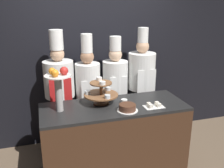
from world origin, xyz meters
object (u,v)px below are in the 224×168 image
(fruit_pedestal, at_px, (58,83))
(chef_center_left, at_px, (88,91))
(cake_round, at_px, (127,108))
(tiered_stand, at_px, (101,92))
(cup_white, at_px, (124,101))
(chef_center_right, at_px, (115,88))
(cake_square_tray, at_px, (154,106))
(chef_left, at_px, (60,91))
(chef_right, at_px, (141,83))

(fruit_pedestal, xyz_separation_m, chef_center_left, (0.45, 0.61, -0.34))
(fruit_pedestal, bearing_deg, cake_round, -16.16)
(tiered_stand, relative_size, fruit_pedestal, 0.81)
(cup_white, bearing_deg, chef_center_right, 83.77)
(cake_square_tray, xyz_separation_m, chef_left, (-1.06, 0.82, 0.01))
(chef_center_right, bearing_deg, cake_square_tray, -73.53)
(tiered_stand, height_order, cup_white, tiered_stand)
(fruit_pedestal, xyz_separation_m, chef_left, (0.05, 0.61, -0.31))
(chef_center_right, relative_size, chef_right, 0.94)
(chef_right, bearing_deg, cake_square_tray, -102.16)
(cake_round, height_order, chef_center_right, chef_center_right)
(chef_center_right, bearing_deg, chef_left, 180.00)
(cake_round, distance_m, cake_square_tray, 0.35)
(cake_round, xyz_separation_m, chef_left, (-0.71, 0.83, -0.01))
(cake_square_tray, relative_size, chef_right, 0.13)
(cake_round, relative_size, chef_center_left, 0.14)
(chef_left, bearing_deg, cake_square_tray, -37.74)
(tiered_stand, bearing_deg, cake_square_tray, -26.76)
(cake_square_tray, height_order, chef_center_right, chef_center_right)
(cake_square_tray, relative_size, chef_left, 0.13)
(fruit_pedestal, height_order, chef_center_left, chef_center_left)
(tiered_stand, bearing_deg, chef_left, 131.92)
(tiered_stand, relative_size, cup_white, 5.45)
(fruit_pedestal, xyz_separation_m, chef_right, (1.28, 0.61, -0.30))
(chef_left, bearing_deg, tiered_stand, -48.08)
(cake_round, xyz_separation_m, chef_center_left, (-0.30, 0.83, -0.04))
(chef_left, relative_size, chef_center_left, 1.04)
(cup_white, height_order, chef_left, chef_left)
(fruit_pedestal, distance_m, chef_right, 1.45)
(cake_round, bearing_deg, tiered_stand, 127.71)
(chef_center_left, distance_m, chef_center_right, 0.41)
(chef_center_left, bearing_deg, tiered_stand, -83.02)
(cup_white, relative_size, chef_center_left, 0.04)
(chef_left, height_order, chef_center_right, chef_left)
(fruit_pedestal, bearing_deg, chef_left, 85.24)
(tiered_stand, distance_m, cake_square_tray, 0.67)
(cup_white, height_order, chef_center_right, chef_center_right)
(tiered_stand, bearing_deg, chef_center_left, 96.98)
(chef_center_right, bearing_deg, chef_right, -0.01)
(cake_square_tray, bearing_deg, chef_center_right, 106.47)
(tiered_stand, xyz_separation_m, cake_square_tray, (0.59, -0.30, -0.13))
(tiered_stand, relative_size, cake_square_tray, 1.78)
(cake_square_tray, distance_m, chef_right, 0.84)
(tiered_stand, bearing_deg, cup_white, -15.06)
(cake_square_tray, height_order, chef_center_left, chef_center_left)
(tiered_stand, distance_m, chef_center_right, 0.64)
(cake_round, xyz_separation_m, chef_center_right, (0.11, 0.83, -0.04))
(tiered_stand, xyz_separation_m, cake_round, (0.24, -0.31, -0.11))
(cake_round, bearing_deg, fruit_pedestal, 163.84)
(fruit_pedestal, distance_m, cake_square_tray, 1.17)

